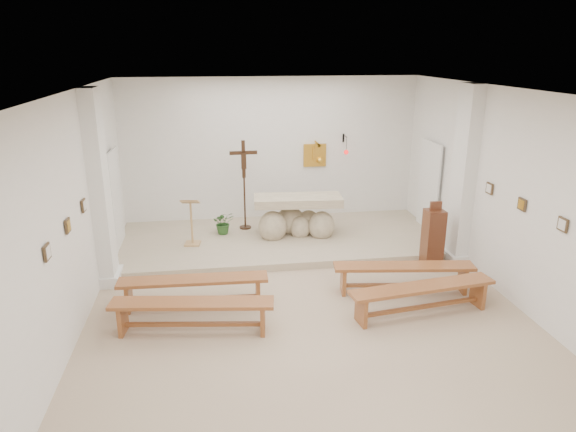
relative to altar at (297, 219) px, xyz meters
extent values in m
cube|color=tan|center=(-0.38, -3.55, -0.53)|extent=(7.00, 10.00, 0.00)
cube|color=white|center=(-3.87, -3.55, 1.22)|extent=(0.02, 10.00, 3.50)
cube|color=white|center=(3.11, -3.55, 1.22)|extent=(0.02, 10.00, 3.50)
cube|color=white|center=(-0.38, 1.44, 1.22)|extent=(7.00, 0.02, 3.50)
cube|color=silver|center=(-0.38, -3.55, 2.96)|extent=(7.00, 10.00, 0.02)
cube|color=#B7A48D|center=(-0.38, -0.05, -0.45)|extent=(6.98, 3.00, 0.15)
cube|color=white|center=(-3.75, -1.55, 1.22)|extent=(0.26, 0.55, 3.50)
cube|color=white|center=(2.99, -1.55, 1.22)|extent=(0.26, 0.55, 3.50)
cube|color=gold|center=(0.67, 1.41, 1.12)|extent=(0.55, 0.04, 0.55)
cube|color=black|center=(1.37, 1.42, 1.52)|extent=(0.04, 0.02, 0.20)
cylinder|color=black|center=(1.37, 1.27, 1.59)|extent=(0.02, 0.30, 0.02)
cylinder|color=black|center=(1.37, 1.12, 1.42)|extent=(0.01, 0.01, 0.34)
sphere|color=red|center=(1.37, 1.12, 1.23)|extent=(0.11, 0.11, 0.11)
cube|color=#44321E|center=(-3.85, -4.35, 1.19)|extent=(0.03, 0.20, 0.20)
cube|color=#44321E|center=(-3.85, -3.35, 1.19)|extent=(0.03, 0.20, 0.20)
cube|color=#44321E|center=(-3.85, -2.35, 1.19)|extent=(0.03, 0.20, 0.20)
cube|color=#44321E|center=(3.09, -4.35, 1.19)|extent=(0.03, 0.20, 0.20)
cube|color=#44321E|center=(3.09, -3.35, 1.19)|extent=(0.03, 0.20, 0.20)
cube|color=#44321E|center=(3.09, -2.35, 1.19)|extent=(0.03, 0.20, 0.20)
cube|color=silver|center=(-3.81, -0.85, -0.26)|extent=(0.10, 0.85, 0.52)
cube|color=silver|center=(3.05, -0.85, -0.26)|extent=(0.10, 0.85, 0.52)
ellipsoid|color=beige|center=(-0.55, -0.11, -0.11)|extent=(0.62, 0.52, 0.70)
ellipsoid|color=beige|center=(0.53, -0.17, -0.13)|extent=(0.58, 0.49, 0.66)
ellipsoid|color=beige|center=(-0.12, 0.19, -0.10)|extent=(0.66, 0.56, 0.62)
ellipsoid|color=beige|center=(0.29, 0.13, -0.15)|extent=(0.53, 0.45, 0.58)
ellipsoid|color=beige|center=(0.07, -0.06, -0.18)|extent=(0.45, 0.38, 0.53)
cube|color=beige|center=(0.02, 0.00, 0.42)|extent=(1.95, 0.89, 0.18)
cube|color=tan|center=(-2.27, -0.23, -0.36)|extent=(0.35, 0.35, 0.04)
cylinder|color=tan|center=(-2.27, -0.23, 0.07)|extent=(0.04, 0.04, 0.90)
cube|color=tan|center=(-2.28, -0.25, 0.57)|extent=(0.41, 0.32, 0.15)
cube|color=silver|center=(-2.28, -0.28, 0.61)|extent=(0.35, 0.26, 0.11)
cylinder|color=#311C0F|center=(-1.10, 0.64, -0.36)|extent=(0.27, 0.27, 0.03)
cylinder|color=#311C0F|center=(-1.10, 0.64, 0.24)|extent=(0.04, 0.04, 1.23)
cube|color=#311C0F|center=(-1.10, 0.64, 1.24)|extent=(0.08, 0.06, 0.84)
cube|color=#311C0F|center=(-1.10, 0.64, 1.38)|extent=(0.61, 0.07, 0.08)
cube|color=#311C0F|center=(-1.09, 0.61, 1.21)|extent=(0.11, 0.05, 0.36)
imported|color=#275120|center=(-1.60, 0.34, -0.12)|extent=(0.50, 0.45, 0.52)
cube|color=#5B301A|center=(2.41, -1.71, 0.05)|extent=(0.36, 0.36, 1.14)
cube|color=#5B301A|center=(2.41, -1.71, 0.70)|extent=(0.23, 0.05, 0.19)
cube|color=#9A562C|center=(-2.19, -2.76, -0.04)|extent=(2.45, 0.48, 0.06)
cube|color=#9A562C|center=(-3.24, -2.71, -0.29)|extent=(0.08, 0.36, 0.47)
cube|color=#9A562C|center=(-1.13, -2.80, -0.29)|extent=(0.08, 0.36, 0.47)
cube|color=#9A562C|center=(-2.19, -2.76, -0.39)|extent=(2.05, 0.15, 0.06)
cube|color=#9A562C|center=(1.43, -2.76, -0.04)|extent=(2.47, 0.71, 0.06)
cube|color=#9A562C|center=(0.39, -2.62, -0.29)|extent=(0.11, 0.36, 0.47)
cube|color=#9A562C|center=(2.48, -2.90, -0.29)|extent=(0.11, 0.36, 0.47)
cube|color=#9A562C|center=(1.43, -2.76, -0.39)|extent=(2.04, 0.34, 0.06)
cube|color=#9A562C|center=(-2.19, -3.58, -0.04)|extent=(2.47, 0.72, 0.06)
cube|color=#9A562C|center=(-3.23, -3.43, -0.29)|extent=(0.12, 0.36, 0.47)
cube|color=#9A562C|center=(-1.14, -3.72, -0.29)|extent=(0.12, 0.36, 0.47)
cube|color=#9A562C|center=(-2.19, -3.58, -0.39)|extent=(2.04, 0.35, 0.06)
cube|color=#9A562C|center=(1.43, -3.58, -0.04)|extent=(2.47, 0.72, 0.06)
cube|color=#9A562C|center=(0.39, -3.72, -0.29)|extent=(0.11, 0.36, 0.47)
cube|color=#9A562C|center=(2.48, -3.43, -0.29)|extent=(0.11, 0.36, 0.47)
cube|color=#9A562C|center=(1.43, -3.58, -0.39)|extent=(2.04, 0.35, 0.06)
camera|label=1|loc=(-1.80, -10.57, 3.56)|focal=32.00mm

